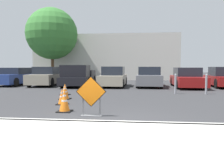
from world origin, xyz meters
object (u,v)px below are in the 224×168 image
object	(u,v)px
parked_car_nearest	(16,77)
parked_car_fifth	(187,78)
parked_car_fourth	(149,78)
traffic_cone_fourth	(65,89)
parked_car_second	(46,77)
parked_car_third	(113,77)
bollard_second	(206,84)
parked_car_sixth	(223,78)
traffic_cone_second	(62,97)
traffic_cone_third	(65,92)
pickup_truck	(78,77)
traffic_cone_nearest	(64,101)
road_closed_sign	(91,95)
bollard_nearest	(175,83)

from	to	relation	value
parked_car_nearest	parked_car_fifth	distance (m)	13.50
parked_car_nearest	parked_car_fourth	xyz separation A→B (m)	(10.78, -0.46, 0.02)
traffic_cone_fourth	parked_car_second	bearing A→B (deg)	120.80
parked_car_third	bollard_second	world-z (taller)	parked_car_third
parked_car_third	parked_car_sixth	bearing A→B (deg)	-175.15
traffic_cone_second	parked_car_third	world-z (taller)	parked_car_third
traffic_cone_third	parked_car_third	bearing A→B (deg)	76.65
traffic_cone_second	parked_car_nearest	size ratio (longest dim) A/B	0.13
pickup_truck	parked_car_third	bearing A→B (deg)	-179.61
parked_car_second	parked_car_sixth	size ratio (longest dim) A/B	1.00
traffic_cone_nearest	traffic_cone_third	bearing A→B (deg)	107.56
traffic_cone_fourth	parked_car_second	size ratio (longest dim) A/B	0.14
traffic_cone_nearest	road_closed_sign	bearing A→B (deg)	-30.40
pickup_truck	parked_car_fourth	bearing A→B (deg)	179.85
pickup_truck	parked_car_sixth	size ratio (longest dim) A/B	1.19
parked_car_fifth	traffic_cone_second	bearing A→B (deg)	52.31
traffic_cone_third	bollard_second	xyz separation A→B (m)	(7.05, 2.52, 0.25)
parked_car_nearest	parked_car_third	size ratio (longest dim) A/B	1.11
parked_car_second	bollard_second	world-z (taller)	parked_car_second
parked_car_fourth	traffic_cone_second	bearing A→B (deg)	67.91
parked_car_second	bollard_second	xyz separation A→B (m)	(10.84, -4.52, -0.12)
traffic_cone_second	parked_car_third	xyz separation A→B (m)	(1.26, 8.19, 0.38)
traffic_cone_fourth	parked_car_sixth	world-z (taller)	parked_car_sixth
traffic_cone_nearest	traffic_cone_second	bearing A→B (deg)	111.73
parked_car_second	parked_car_sixth	world-z (taller)	parked_car_second
traffic_cone_third	parked_car_nearest	world-z (taller)	parked_car_nearest
pickup_truck	bollard_second	xyz separation A→B (m)	(8.13, -4.09, -0.15)
traffic_cone_fourth	parked_car_sixth	size ratio (longest dim) A/B	0.14
bollard_nearest	parked_car_nearest	bearing A→B (deg)	158.03
parked_car_fifth	bollard_second	xyz separation A→B (m)	(0.06, -4.06, -0.08)
traffic_cone_nearest	parked_car_fifth	size ratio (longest dim) A/B	0.15
traffic_cone_third	parked_car_nearest	size ratio (longest dim) A/B	0.14
road_closed_sign	bollard_second	xyz separation A→B (m)	(5.16, 5.89, -0.05)
traffic_cone_second	parked_car_third	size ratio (longest dim) A/B	0.15
pickup_truck	bollard_second	size ratio (longest dim) A/B	4.82
traffic_cone_second	parked_car_fourth	world-z (taller)	parked_car_fourth
road_closed_sign	parked_car_third	size ratio (longest dim) A/B	0.29
road_closed_sign	traffic_cone_fourth	world-z (taller)	road_closed_sign
traffic_cone_nearest	bollard_nearest	xyz separation A→B (m)	(4.54, 5.30, 0.23)
pickup_truck	parked_car_fourth	world-z (taller)	pickup_truck
traffic_cone_nearest	parked_car_fourth	size ratio (longest dim) A/B	0.18
traffic_cone_third	parked_car_fifth	bearing A→B (deg)	43.25
traffic_cone_second	parked_car_third	bearing A→B (deg)	81.27
parked_car_second	pickup_truck	size ratio (longest dim) A/B	0.84
pickup_truck	parked_car_sixth	xyz separation A→B (m)	(10.77, 0.52, -0.05)
traffic_cone_fourth	pickup_truck	bearing A→B (deg)	96.64
parked_car_third	bollard_second	bearing A→B (deg)	144.36
pickup_truck	bollard_second	distance (m)	9.10
road_closed_sign	traffic_cone_second	world-z (taller)	road_closed_sign
bollard_nearest	bollard_second	size ratio (longest dim) A/B	1.01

